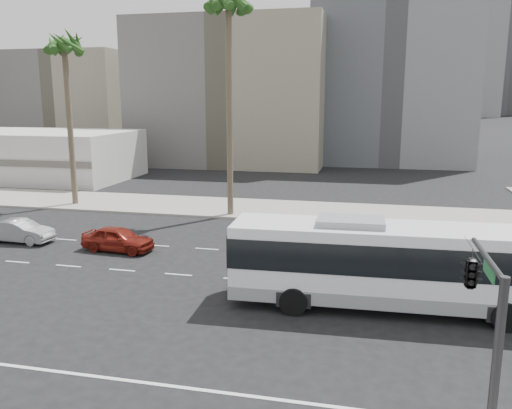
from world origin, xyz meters
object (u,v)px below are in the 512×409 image
(car_b, at_px, (20,231))
(palm_near, at_px, (228,7))
(traffic_signal, at_px, (474,277))
(palm_mid, at_px, (64,48))
(car_a, at_px, (118,239))
(city_bus, at_px, (391,262))

(car_b, height_order, palm_near, palm_near)
(traffic_signal, bearing_deg, palm_mid, 135.50)
(car_a, distance_m, palm_mid, 18.40)
(car_a, relative_size, traffic_signal, 0.76)
(traffic_signal, bearing_deg, car_a, 139.08)
(city_bus, bearing_deg, car_b, 163.82)
(city_bus, bearing_deg, traffic_signal, -82.50)
(car_b, distance_m, palm_mid, 15.82)
(city_bus, bearing_deg, palm_mid, 144.64)
(traffic_signal, relative_size, palm_near, 0.34)
(car_a, relative_size, palm_mid, 0.30)
(traffic_signal, relative_size, palm_mid, 0.40)
(car_b, relative_size, traffic_signal, 0.76)
(palm_mid, bearing_deg, palm_near, -4.10)
(car_a, bearing_deg, palm_near, -15.90)
(car_b, bearing_deg, city_bus, -102.29)
(car_b, height_order, palm_mid, palm_mid)
(car_a, distance_m, palm_near, 17.46)
(car_a, bearing_deg, city_bus, -103.76)
(city_bus, height_order, traffic_signal, traffic_signal)
(traffic_signal, distance_m, palm_near, 28.56)
(city_bus, bearing_deg, car_a, 159.23)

